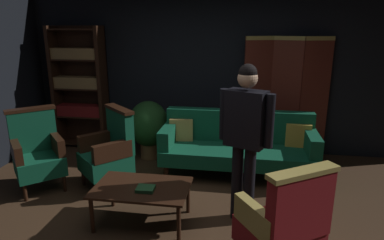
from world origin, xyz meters
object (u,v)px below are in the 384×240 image
standing_figure (245,130)px  potted_plant (149,126)px  bookshelf (80,86)px  armchair_wing_right (37,152)px  coffee_table (142,191)px  armchair_wing_left (110,151)px  velvet_couch (238,143)px  folding_screen (285,96)px  armchair_gilt_accent (284,224)px  book_green_cloth (146,189)px

standing_figure → potted_plant: size_ratio=1.84×
bookshelf → armchair_wing_right: size_ratio=1.97×
coffee_table → armchair_wing_left: bearing=130.8°
standing_figure → velvet_couch: bearing=94.3°
armchair_wing_left → standing_figure: standing_figure is taller
armchair_wing_left → standing_figure: (1.72, -0.55, 0.54)m
armchair_wing_right → potted_plant: size_ratio=1.12×
folding_screen → armchair_wing_right: folding_screen is taller
coffee_table → armchair_gilt_accent: 1.52m
armchair_gilt_accent → bookshelf: bearing=138.6°
folding_screen → bookshelf: size_ratio=0.93×
armchair_wing_left → book_green_cloth: 1.12m
book_green_cloth → folding_screen: bearing=55.3°
velvet_couch → folding_screen: bearing=48.7°
armchair_gilt_accent → armchair_wing_right: (-2.96, 1.17, 0.00)m
bookshelf → coffee_table: bearing=-51.4°
bookshelf → armchair_wing_right: bookshelf is taller
armchair_gilt_accent → velvet_couch: bearing=102.1°
armchair_wing_left → book_green_cloth: bearing=-49.1°
armchair_gilt_accent → armchair_wing_left: same height
bookshelf → armchair_gilt_accent: bookshelf is taller
folding_screen → armchair_wing_right: bearing=-153.0°
velvet_couch → armchair_wing_left: (-1.63, -0.66, 0.04)m
coffee_table → potted_plant: potted_plant is taller
standing_figure → book_green_cloth: size_ratio=9.33×
potted_plant → folding_screen: bearing=11.6°
coffee_table → armchair_wing_left: armchair_wing_left is taller
folding_screen → armchair_wing_right: size_ratio=1.83×
armchair_gilt_accent → armchair_wing_right: same height
bookshelf → potted_plant: 1.45m
velvet_couch → armchair_wing_left: size_ratio=2.04×
coffee_table → potted_plant: 1.86m
folding_screen → armchair_wing_left: 2.79m
folding_screen → standing_figure: (-0.60, -2.00, 0.04)m
potted_plant → book_green_cloth: potted_plant is taller
armchair_wing_left → armchair_wing_right: (-0.90, -0.19, 0.00)m
bookshelf → velvet_couch: size_ratio=0.97×
folding_screen → potted_plant: (-2.10, -0.43, -0.45)m
velvet_couch → potted_plant: 1.45m
armchair_gilt_accent → standing_figure: size_ratio=0.61×
armchair_gilt_accent → book_green_cloth: (-1.33, 0.51, -0.05)m
folding_screen → armchair_gilt_accent: (-0.26, -2.82, -0.50)m
book_green_cloth → velvet_couch: bearing=59.3°
bookshelf → coffee_table: 2.87m
folding_screen → coffee_table: 2.84m
velvet_couch → armchair_wing_right: size_ratio=2.04×
armchair_gilt_accent → standing_figure: 1.03m
armchair_wing_left → armchair_wing_right: bearing=-168.0°
armchair_wing_left → armchair_wing_right: 0.92m
coffee_table → book_green_cloth: size_ratio=5.48×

